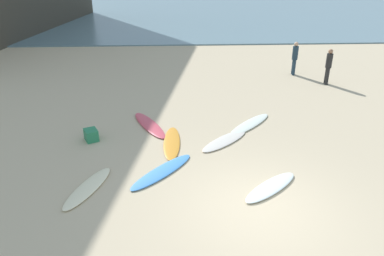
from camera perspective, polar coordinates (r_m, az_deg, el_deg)
name	(u,v)px	position (r m, az deg, el deg)	size (l,w,h in m)	color
ground_plane	(258,208)	(9.42, 10.00, -11.95)	(120.00, 120.00, 0.00)	#C6B28E
ocean_water	(191,5)	(45.07, -0.14, 18.22)	(120.00, 40.00, 0.08)	slate
surfboard_0	(162,171)	(10.63, -4.59, -6.64)	(0.53, 2.41, 0.07)	#4590DF
surfboard_1	(149,125)	(13.42, -6.52, 0.48)	(0.54, 2.47, 0.08)	#D94B5A
surfboard_2	(172,143)	(12.14, -3.10, -2.25)	(0.53, 2.34, 0.07)	orange
surfboard_3	(271,187)	(10.15, 11.94, -8.82)	(0.53, 1.99, 0.09)	white
surfboard_4	(225,141)	(12.29, 5.02, -1.94)	(0.56, 2.12, 0.07)	silver
surfboard_5	(250,124)	(13.56, 8.82, 0.59)	(0.51, 2.42, 0.07)	white
surfboard_6	(88,188)	(10.29, -15.62, -8.79)	(0.52, 2.07, 0.08)	#F4E9BD
beachgoer_near	(295,57)	(19.55, 15.44, 10.44)	(0.30, 0.34, 1.65)	#1E3342
beachgoer_mid	(329,65)	(18.55, 20.14, 9.04)	(0.31, 0.34, 1.65)	black
beach_cooler	(91,135)	(12.71, -15.15, -1.04)	(0.48, 0.39, 0.38)	#287F51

